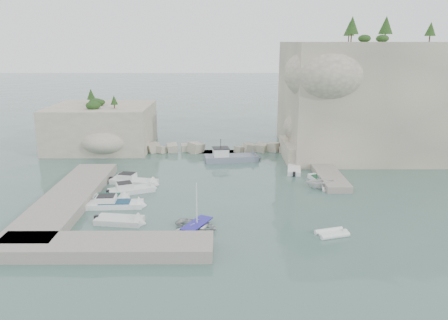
{
  "coord_description": "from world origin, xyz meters",
  "views": [
    {
      "loc": [
        -0.23,
        -45.74,
        17.16
      ],
      "look_at": [
        0.0,
        6.0,
        3.0
      ],
      "focal_mm": 35.0,
      "sensor_mm": 36.0,
      "label": 1
    }
  ],
  "objects_px": {
    "motorboat_a": "(134,184)",
    "motorboat_d": "(115,207)",
    "motorboat_b": "(132,192)",
    "motorboat_c": "(108,200)",
    "tender_east_d": "(301,166)",
    "tender_east_a": "(319,188)",
    "motorboat_e": "(120,223)",
    "tender_east_c": "(294,171)",
    "work_boat": "(231,161)",
    "inflatable_dinghy": "(332,235)",
    "rowboat": "(197,228)",
    "tender_east_b": "(318,181)"
  },
  "relations": [
    {
      "from": "rowboat",
      "to": "tender_east_d",
      "type": "height_order",
      "value": "tender_east_d"
    },
    {
      "from": "tender_east_c",
      "to": "motorboat_e",
      "type": "bearing_deg",
      "value": 140.58
    },
    {
      "from": "motorboat_b",
      "to": "work_boat",
      "type": "bearing_deg",
      "value": 26.51
    },
    {
      "from": "motorboat_c",
      "to": "motorboat_d",
      "type": "xyz_separation_m",
      "value": [
        1.29,
        -2.03,
        0.0
      ]
    },
    {
      "from": "motorboat_e",
      "to": "tender_east_d",
      "type": "relative_size",
      "value": 1.23
    },
    {
      "from": "rowboat",
      "to": "tender_east_c",
      "type": "relative_size",
      "value": 0.81
    },
    {
      "from": "work_boat",
      "to": "inflatable_dinghy",
      "type": "bearing_deg",
      "value": -80.12
    },
    {
      "from": "motorboat_b",
      "to": "tender_east_b",
      "type": "bearing_deg",
      "value": -12.49
    },
    {
      "from": "inflatable_dinghy",
      "to": "tender_east_c",
      "type": "bearing_deg",
      "value": 74.23
    },
    {
      "from": "motorboat_b",
      "to": "tender_east_c",
      "type": "height_order",
      "value": "motorboat_b"
    },
    {
      "from": "motorboat_c",
      "to": "tender_east_a",
      "type": "relative_size",
      "value": 1.39
    },
    {
      "from": "tender_east_d",
      "to": "work_boat",
      "type": "distance_m",
      "value": 10.17
    },
    {
      "from": "rowboat",
      "to": "inflatable_dinghy",
      "type": "relative_size",
      "value": 1.39
    },
    {
      "from": "motorboat_c",
      "to": "tender_east_c",
      "type": "relative_size",
      "value": 0.95
    },
    {
      "from": "inflatable_dinghy",
      "to": "motorboat_a",
      "type": "bearing_deg",
      "value": 128.13
    },
    {
      "from": "motorboat_a",
      "to": "motorboat_e",
      "type": "height_order",
      "value": "motorboat_a"
    },
    {
      "from": "motorboat_a",
      "to": "inflatable_dinghy",
      "type": "distance_m",
      "value": 25.81
    },
    {
      "from": "inflatable_dinghy",
      "to": "tender_east_a",
      "type": "height_order",
      "value": "tender_east_a"
    },
    {
      "from": "tender_east_a",
      "to": "motorboat_e",
      "type": "bearing_deg",
      "value": 109.93
    },
    {
      "from": "motorboat_d",
      "to": "inflatable_dinghy",
      "type": "relative_size",
      "value": 2.12
    },
    {
      "from": "motorboat_e",
      "to": "tender_east_b",
      "type": "distance_m",
      "value": 25.62
    },
    {
      "from": "motorboat_a",
      "to": "motorboat_d",
      "type": "distance_m",
      "value": 7.9
    },
    {
      "from": "work_boat",
      "to": "motorboat_a",
      "type": "bearing_deg",
      "value": -148.2
    },
    {
      "from": "motorboat_c",
      "to": "tender_east_d",
      "type": "height_order",
      "value": "tender_east_d"
    },
    {
      "from": "tender_east_b",
      "to": "work_boat",
      "type": "distance_m",
      "value": 14.51
    },
    {
      "from": "motorboat_d",
      "to": "rowboat",
      "type": "xyz_separation_m",
      "value": [
        9.08,
        -5.52,
        0.0
      ]
    },
    {
      "from": "motorboat_e",
      "to": "tender_east_b",
      "type": "relative_size",
      "value": 1.32
    },
    {
      "from": "motorboat_d",
      "to": "tender_east_c",
      "type": "height_order",
      "value": "motorboat_d"
    },
    {
      "from": "motorboat_a",
      "to": "work_boat",
      "type": "height_order",
      "value": "work_boat"
    },
    {
      "from": "tender_east_b",
      "to": "motorboat_e",
      "type": "bearing_deg",
      "value": 107.74
    },
    {
      "from": "rowboat",
      "to": "work_boat",
      "type": "relative_size",
      "value": 0.5
    },
    {
      "from": "motorboat_e",
      "to": "tender_east_d",
      "type": "xyz_separation_m",
      "value": [
        21.21,
        20.2,
        0.0
      ]
    },
    {
      "from": "motorboat_d",
      "to": "tender_east_d",
      "type": "bearing_deg",
      "value": 32.09
    },
    {
      "from": "motorboat_a",
      "to": "tender_east_d",
      "type": "xyz_separation_m",
      "value": [
        22.17,
        8.06,
        0.0
      ]
    },
    {
      "from": "motorboat_b",
      "to": "tender_east_a",
      "type": "xyz_separation_m",
      "value": [
        22.35,
        1.57,
        0.0
      ]
    },
    {
      "from": "motorboat_a",
      "to": "tender_east_d",
      "type": "height_order",
      "value": "tender_east_d"
    },
    {
      "from": "rowboat",
      "to": "work_boat",
      "type": "height_order",
      "value": "work_boat"
    },
    {
      "from": "motorboat_d",
      "to": "tender_east_a",
      "type": "relative_size",
      "value": 1.8
    },
    {
      "from": "motorboat_a",
      "to": "motorboat_b",
      "type": "distance_m",
      "value": 3.23
    },
    {
      "from": "inflatable_dinghy",
      "to": "tender_east_d",
      "type": "height_order",
      "value": "tender_east_d"
    },
    {
      "from": "motorboat_b",
      "to": "motorboat_c",
      "type": "relative_size",
      "value": 1.16
    },
    {
      "from": "motorboat_b",
      "to": "tender_east_b",
      "type": "xyz_separation_m",
      "value": [
        22.7,
        4.04,
        0.0
      ]
    },
    {
      "from": "motorboat_d",
      "to": "motorboat_c",
      "type": "bearing_deg",
      "value": 119.38
    },
    {
      "from": "rowboat",
      "to": "inflatable_dinghy",
      "type": "height_order",
      "value": "rowboat"
    },
    {
      "from": "motorboat_d",
      "to": "tender_east_c",
      "type": "relative_size",
      "value": 1.23
    },
    {
      "from": "motorboat_c",
      "to": "motorboat_e",
      "type": "height_order",
      "value": "same"
    },
    {
      "from": "motorboat_d",
      "to": "tender_east_c",
      "type": "xyz_separation_m",
      "value": [
        21.28,
        13.15,
        0.0
      ]
    },
    {
      "from": "motorboat_a",
      "to": "motorboat_e",
      "type": "bearing_deg",
      "value": -71.75
    },
    {
      "from": "motorboat_c",
      "to": "work_boat",
      "type": "bearing_deg",
      "value": 51.02
    },
    {
      "from": "inflatable_dinghy",
      "to": "tender_east_d",
      "type": "xyz_separation_m",
      "value": [
        1.16,
        23.03,
        0.0
      ]
    }
  ]
}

